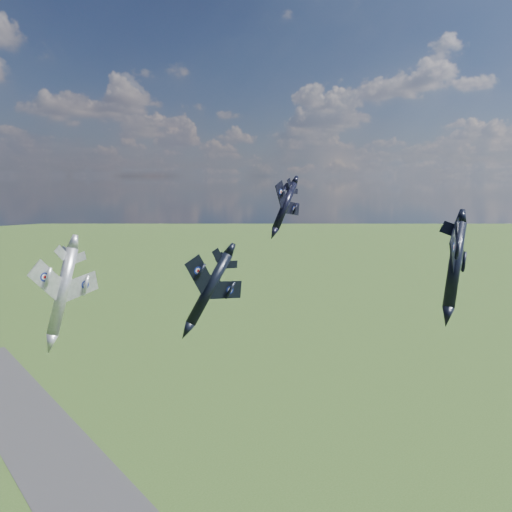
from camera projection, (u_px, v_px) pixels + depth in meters
jet_lead_navy at (209, 289)px, 67.20m from camera, size 11.78×15.55×8.31m
jet_right_navy at (455, 265)px, 62.98m from camera, size 15.75×18.28×7.50m
jet_high_navy at (285, 206)px, 98.57m from camera, size 13.62×16.92×8.85m
jet_left_silver at (63, 291)px, 63.18m from camera, size 15.39×17.99×6.60m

